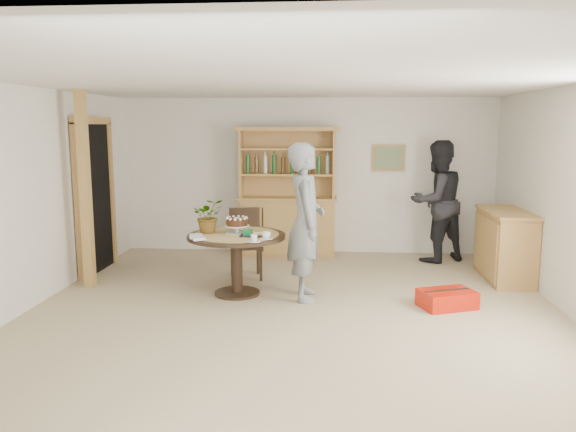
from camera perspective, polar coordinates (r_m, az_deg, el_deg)
The scene contains 17 objects.
ground at distance 5.98m, azimuth 0.37°, elevation -10.97°, with size 7.00×7.00×0.00m, color tan.
room_shell at distance 5.63m, azimuth 0.42°, elevation 5.91°, with size 6.04×7.04×2.52m.
doorway at distance 8.36m, azimuth -19.08°, elevation 2.11°, with size 0.13×1.10×2.18m.
pine_post at distance 7.52m, azimuth -19.91°, elevation 2.44°, with size 0.12×0.12×2.50m, color tan.
hutch at distance 8.98m, azimuth -0.04°, elevation 0.38°, with size 1.62×0.54×2.04m.
sideboard at distance 8.11m, azimuth 21.18°, elevation -2.75°, with size 0.54×1.26×0.94m.
dining_table at distance 6.88m, azimuth -5.25°, elevation -3.08°, with size 1.20×1.20×0.76m.
dining_chair at distance 7.70m, azimuth -4.35°, elevation -2.28°, with size 0.51×0.51×0.95m.
birthday_cake at distance 6.88m, azimuth -5.21°, elevation -0.73°, with size 0.30×0.30×0.20m.
flower_vase at distance 6.93m, azimuth -8.08°, elevation 0.03°, with size 0.38×0.33×0.42m, color #3F7233.
gift_tray at distance 6.69m, azimuth -3.64°, elevation -1.83°, with size 0.30×0.20×0.08m.
coffee_cup_a at distance 6.52m, azimuth -2.22°, elevation -2.00°, with size 0.15×0.15×0.09m.
coffee_cup_b at distance 6.37m, azimuth -3.47°, elevation -2.32°, with size 0.15×0.15×0.08m.
napkins at distance 6.63m, azimuth -9.23°, elevation -2.13°, with size 0.24×0.33×0.03m.
teen_boy at distance 6.63m, azimuth 1.82°, elevation -0.62°, with size 0.68×0.45×1.87m, color gray.
adult_person at distance 8.80m, azimuth 14.89°, elevation 1.44°, with size 0.90×0.70×1.85m, color black.
red_suitcase at distance 6.74m, azimuth 15.85°, elevation -8.10°, with size 0.70×0.59×0.21m.
Camera 1 is at (0.41, -5.60, 2.06)m, focal length 35.00 mm.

